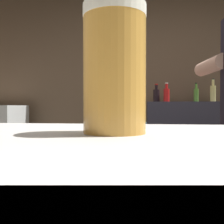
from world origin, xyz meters
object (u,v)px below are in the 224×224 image
object	(u,v)px
mixing_bowl	(134,126)
bottle_vinegar	(213,93)
bottle_soy	(156,95)
bottle_hot_sauce	(167,94)
pint_glass_near	(115,70)
bottle_olive_oil	(196,94)

from	to	relation	value
mixing_bowl	bottle_vinegar	xyz separation A→B (m)	(0.86, 1.31, 0.29)
mixing_bowl	bottle_vinegar	distance (m)	1.59
bottle_soy	bottle_hot_sauce	bearing A→B (deg)	-5.49
pint_glass_near	bottle_olive_oil	size ratio (longest dim) A/B	0.64
bottle_hot_sauce	bottle_olive_oil	distance (m)	0.36
pint_glass_near	bottle_vinegar	world-z (taller)	bottle_vinegar
mixing_bowl	bottle_vinegar	bearing A→B (deg)	56.84
bottle_hot_sauce	bottle_olive_oil	size ratio (longest dim) A/B	1.00
bottle_vinegar	bottle_soy	bearing A→B (deg)	179.15
pint_glass_near	bottle_soy	xyz separation A→B (m)	(0.19, 2.81, 0.10)
mixing_bowl	bottle_soy	world-z (taller)	bottle_soy
bottle_vinegar	bottle_soy	xyz separation A→B (m)	(-0.64, 0.01, -0.02)
bottle_hot_sauce	bottle_vinegar	bearing A→B (deg)	0.19
bottle_vinegar	bottle_hot_sauce	bearing A→B (deg)	-179.81
bottle_vinegar	pint_glass_near	bearing A→B (deg)	-106.37
pint_glass_near	mixing_bowl	bearing A→B (deg)	91.26
pint_glass_near	bottle_olive_oil	world-z (taller)	bottle_olive_oil
bottle_vinegar	bottle_olive_oil	size ratio (longest dim) A/B	1.18
mixing_bowl	bottle_vinegar	size ratio (longest dim) A/B	0.67
bottle_olive_oil	bottle_soy	distance (m)	0.47
bottle_vinegar	mixing_bowl	bearing A→B (deg)	-123.16
mixing_bowl	bottle_olive_oil	distance (m)	1.58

